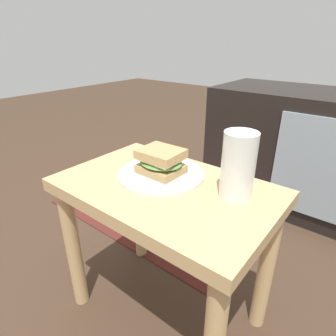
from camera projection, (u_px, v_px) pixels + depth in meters
The scene contains 7 objects.
ground_plane at pixel (166, 309), 0.92m from camera, with size 8.00×8.00×0.00m, color #3D2B1E.
side_table at pixel (165, 214), 0.76m from camera, with size 0.56×0.36×0.46m.
tv_cabinet at pixel (312, 153), 1.38m from camera, with size 0.96×0.46×0.58m.
area_rug at pixel (160, 210), 1.44m from camera, with size 1.01×0.60×0.01m.
plate at pixel (161, 174), 0.77m from camera, with size 0.23×0.23×0.01m, color silver.
sandwich_front at pixel (161, 161), 0.76m from camera, with size 0.12×0.10×0.07m.
beer_glass at pixel (238, 166), 0.64m from camera, with size 0.08×0.08×0.16m.
Camera 1 is at (0.41, -0.50, 0.80)m, focal length 30.31 mm.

